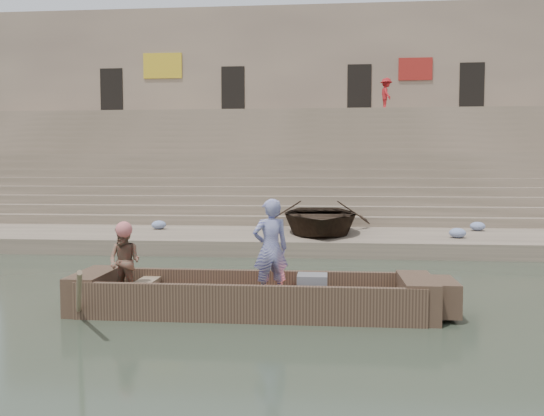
# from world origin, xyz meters

# --- Properties ---
(ground) EXTENTS (120.00, 120.00, 0.00)m
(ground) POSITION_xyz_m (0.00, 0.00, 0.00)
(ground) COLOR #2D3729
(ground) RESTS_ON ground
(lower_landing) EXTENTS (32.00, 4.00, 0.40)m
(lower_landing) POSITION_xyz_m (0.00, 8.00, 0.20)
(lower_landing) COLOR gray
(lower_landing) RESTS_ON ground
(mid_landing) EXTENTS (32.00, 3.00, 2.80)m
(mid_landing) POSITION_xyz_m (0.00, 15.50, 1.40)
(mid_landing) COLOR gray
(mid_landing) RESTS_ON ground
(upper_landing) EXTENTS (32.00, 3.00, 5.20)m
(upper_landing) POSITION_xyz_m (0.00, 22.50, 2.60)
(upper_landing) COLOR gray
(upper_landing) RESTS_ON ground
(ghat_steps) EXTENTS (32.00, 11.00, 5.20)m
(ghat_steps) POSITION_xyz_m (0.00, 17.19, 1.80)
(ghat_steps) COLOR gray
(ghat_steps) RESTS_ON ground
(building_wall) EXTENTS (32.00, 5.07, 11.20)m
(building_wall) POSITION_xyz_m (0.00, 26.50, 5.60)
(building_wall) COLOR #9C856A
(building_wall) RESTS_ON ground
(main_rowboat) EXTENTS (5.00, 1.30, 0.22)m
(main_rowboat) POSITION_xyz_m (2.06, 0.51, 0.11)
(main_rowboat) COLOR brown
(main_rowboat) RESTS_ON ground
(rowboat_trim) EXTENTS (6.04, 2.63, 1.81)m
(rowboat_trim) POSITION_xyz_m (2.27, 0.50, 0.31)
(rowboat_trim) COLOR brown
(rowboat_trim) RESTS_ON ground
(standing_man) EXTENTS (0.67, 0.56, 1.57)m
(standing_man) POSITION_xyz_m (2.36, 0.57, 1.00)
(standing_man) COLOR navy
(standing_man) RESTS_ON main_rowboat
(rowing_man) EXTENTS (0.64, 0.55, 1.14)m
(rowing_man) POSITION_xyz_m (0.06, 0.43, 0.79)
(rowing_man) COLOR #226748
(rowing_man) RESTS_ON main_rowboat
(television) EXTENTS (0.46, 0.42, 0.40)m
(television) POSITION_xyz_m (3.01, 0.51, 0.42)
(television) COLOR slate
(television) RESTS_ON main_rowboat
(beached_rowboat) EXTENTS (3.35, 4.59, 0.93)m
(beached_rowboat) POSITION_xyz_m (3.02, 8.20, 0.87)
(beached_rowboat) COLOR #2D2116
(beached_rowboat) RESTS_ON lower_landing
(pedestrian) EXTENTS (0.81, 1.20, 1.72)m
(pedestrian) POSITION_xyz_m (6.31, 22.47, 6.06)
(pedestrian) COLOR #A21B1F
(pedestrian) RESTS_ON upper_landing
(cloth_bundles) EXTENTS (9.98, 2.30, 0.26)m
(cloth_bundles) POSITION_xyz_m (4.19, 8.43, 0.53)
(cloth_bundles) COLOR #3F5999
(cloth_bundles) RESTS_ON lower_landing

